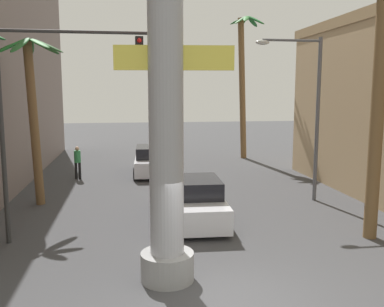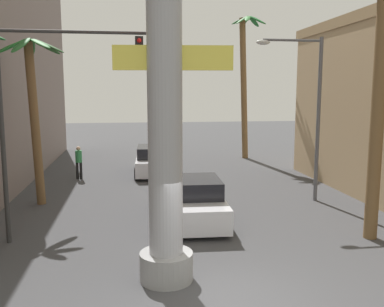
% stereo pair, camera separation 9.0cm
% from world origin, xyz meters
% --- Properties ---
extents(ground_plane, '(90.63, 90.63, 0.00)m').
position_xyz_m(ground_plane, '(0.00, 10.00, 0.00)').
color(ground_plane, '#424244').
extents(neon_sign_pole, '(3.10, 1.31, 10.49)m').
position_xyz_m(neon_sign_pole, '(-1.17, 1.48, 4.69)').
color(neon_sign_pole, '#9E9EA3').
rests_on(neon_sign_pole, ground).
extents(street_lamp, '(2.81, 0.28, 6.77)m').
position_xyz_m(street_lamp, '(5.28, 8.31, 4.16)').
color(street_lamp, '#59595E').
rests_on(street_lamp, ground).
extents(traffic_light_mast, '(4.87, 0.32, 6.43)m').
position_xyz_m(traffic_light_mast, '(-4.34, 4.80, 4.47)').
color(traffic_light_mast, '#333333').
rests_on(traffic_light_mast, ground).
extents(car_lead, '(2.32, 5.23, 1.56)m').
position_xyz_m(car_lead, '(0.18, 6.42, 0.70)').
color(car_lead, black).
rests_on(car_lead, ground).
extents(car_far, '(2.14, 4.55, 1.56)m').
position_xyz_m(car_far, '(-0.77, 15.20, 0.74)').
color(car_far, black).
rests_on(car_far, ground).
extents(palm_tree_near_right, '(2.51, 2.41, 8.53)m').
position_xyz_m(palm_tree_near_right, '(5.47, 3.61, 4.95)').
color(palm_tree_near_right, brown).
rests_on(palm_tree_near_right, ground).
extents(palm_tree_mid_left, '(2.64, 2.56, 6.70)m').
position_xyz_m(palm_tree_mid_left, '(-5.76, 9.30, 4.29)').
color(palm_tree_mid_left, brown).
rests_on(palm_tree_mid_left, ground).
extents(palm_tree_far_right, '(2.31, 2.33, 9.55)m').
position_xyz_m(palm_tree_far_right, '(5.70, 19.83, 5.58)').
color(palm_tree_far_right, brown).
rests_on(palm_tree_far_right, ground).
extents(pedestrian_far_left, '(0.41, 0.41, 1.73)m').
position_xyz_m(pedestrian_far_left, '(-4.71, 14.34, 1.02)').
color(pedestrian_far_left, black).
rests_on(pedestrian_far_left, ground).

